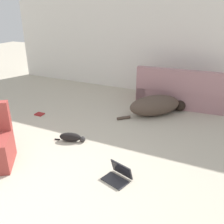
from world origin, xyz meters
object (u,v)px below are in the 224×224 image
at_px(dog, 156,105).
at_px(cat, 71,137).
at_px(couch, 180,93).
at_px(book_red, 39,114).
at_px(laptop_open, 119,174).

distance_m(dog, cat, 1.90).
bearing_deg(couch, cat, 57.68).
distance_m(couch, book_red, 3.06).
distance_m(cat, book_red, 1.34).
bearing_deg(couch, dog, 62.59).
height_order(laptop_open, book_red, laptop_open).
xyz_separation_m(cat, book_red, (-1.19, 0.62, -0.06)).
bearing_deg(book_red, couch, 36.08).
distance_m(cat, laptop_open, 1.22).
height_order(couch, dog, couch).
xyz_separation_m(couch, dog, (-0.33, -0.77, -0.07)).
height_order(dog, laptop_open, dog).
distance_m(laptop_open, book_red, 2.56).
relative_size(cat, laptop_open, 1.33).
relative_size(couch, dog, 1.60).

